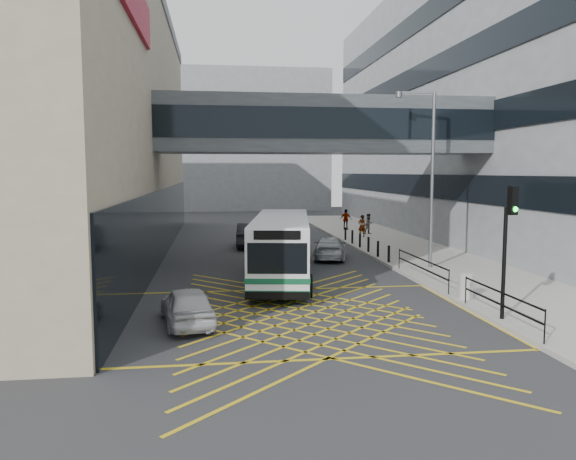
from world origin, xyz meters
name	(u,v)px	position (x,y,z in m)	size (l,w,h in m)	color
ground	(303,316)	(0.00, 0.00, 0.00)	(120.00, 120.00, 0.00)	#333335
building_right	(550,109)	(23.98, 24.00, 10.00)	(24.09, 44.00, 20.00)	gray
building_far	(220,143)	(-2.00, 60.00, 9.00)	(28.00, 16.00, 18.00)	gray
skybridge	(323,126)	(3.00, 12.00, 7.50)	(20.00, 4.10, 3.00)	#44494E
pavement	(406,250)	(9.00, 15.00, 0.08)	(6.00, 54.00, 0.16)	#AAA59C
box_junction	(303,316)	(0.00, 0.00, 0.00)	(12.00, 9.00, 0.01)	gold
bus	(282,246)	(0.04, 6.54, 1.58)	(3.98, 10.77, 2.95)	silver
car_white	(187,305)	(-3.92, -0.54, 0.65)	(1.66, 4.06, 1.29)	silver
car_dark	(251,235)	(-0.60, 18.51, 0.80)	(2.01, 5.14, 1.61)	#242328
car_silver	(330,247)	(3.55, 12.52, 0.68)	(1.84, 4.35, 1.35)	#979AA0
traffic_light	(508,233)	(6.42, -1.86, 3.01)	(0.36, 0.52, 4.38)	black
street_lamp	(428,168)	(7.66, 8.27, 5.16)	(2.00, 0.56, 8.78)	slate
litter_bin	(466,286)	(6.51, 1.25, 0.64)	(0.55, 0.55, 0.96)	#ADA89E
kerb_railings	(451,277)	(6.15, 1.78, 0.88)	(0.05, 12.54, 1.00)	black
bollards	(364,242)	(6.25, 15.00, 0.61)	(0.14, 10.14, 0.90)	black
pedestrian_a	(362,226)	(7.88, 21.64, 0.98)	(0.65, 0.46, 1.63)	gray
pedestrian_b	(369,224)	(8.97, 23.56, 0.94)	(0.76, 0.44, 1.56)	gray
pedestrian_c	(346,220)	(7.94, 26.93, 1.01)	(1.00, 0.48, 1.70)	gray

